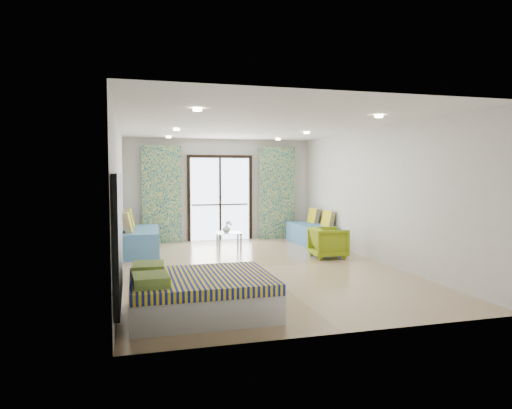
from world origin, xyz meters
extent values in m
cube|color=black|center=(0.00, 3.71, 2.24)|extent=(1.76, 0.08, 0.08)
cube|color=black|center=(-0.84, 3.71, 1.10)|extent=(0.08, 0.08, 2.20)
cube|color=black|center=(0.84, 3.71, 1.10)|extent=(0.08, 0.08, 2.20)
cube|color=black|center=(0.00, 3.71, 1.10)|extent=(0.05, 0.06, 2.20)
cube|color=#595451|center=(0.00, 3.73, 0.95)|extent=(1.52, 0.03, 0.04)
cube|color=silver|center=(-1.55, 3.57, 1.25)|extent=(1.00, 0.10, 2.50)
cube|color=silver|center=(1.55, 3.57, 1.25)|extent=(1.00, 0.10, 2.50)
cylinder|color=#FFE0B2|center=(-1.40, -2.00, 2.67)|extent=(0.12, 0.12, 0.02)
cylinder|color=#FFE0B2|center=(1.40, -2.00, 2.67)|extent=(0.12, 0.12, 0.02)
cylinder|color=#FFE0B2|center=(-1.40, 1.00, 2.67)|extent=(0.12, 0.12, 0.02)
cylinder|color=#FFE0B2|center=(1.40, 1.00, 2.67)|extent=(0.12, 0.12, 0.02)
cylinder|color=#FFE0B2|center=(-1.40, 3.00, 2.67)|extent=(0.12, 0.12, 0.02)
cylinder|color=#FFE0B2|center=(1.40, 3.00, 2.67)|extent=(0.12, 0.12, 0.02)
cube|color=black|center=(-2.46, -2.60, 1.05)|extent=(0.06, 2.10, 1.50)
cube|color=silver|center=(-2.47, -1.35, 1.05)|extent=(0.02, 0.10, 0.10)
cube|color=silver|center=(-1.45, -2.60, 0.18)|extent=(1.80, 1.44, 0.36)
cube|color=navy|center=(-1.45, -2.60, 0.43)|extent=(1.78, 1.47, 0.13)
cube|color=#155E5C|center=(-2.10, -2.94, 0.56)|extent=(0.43, 0.52, 0.13)
cube|color=#155E5C|center=(-2.10, -2.26, 0.56)|extent=(0.44, 0.52, 0.13)
cube|color=teal|center=(-2.10, 2.12, 0.22)|extent=(0.86, 2.00, 0.44)
cube|color=teal|center=(-2.10, 2.12, 0.49)|extent=(0.84, 1.96, 0.11)
cube|color=navy|center=(-2.39, 1.67, 0.74)|extent=(0.24, 0.50, 0.46)
cube|color=navy|center=(-2.35, 2.59, 0.74)|extent=(0.24, 0.50, 0.46)
cube|color=teal|center=(2.10, 2.36, 0.20)|extent=(0.77, 1.81, 0.40)
cube|color=teal|center=(2.10, 2.36, 0.44)|extent=(0.76, 1.77, 0.10)
cube|color=navy|center=(2.37, 1.96, 0.67)|extent=(0.22, 0.45, 0.41)
cube|color=navy|center=(2.33, 2.79, 0.67)|extent=(0.22, 0.45, 0.41)
cylinder|color=silver|center=(-0.34, 2.05, 0.19)|extent=(0.05, 0.05, 0.37)
cylinder|color=silver|center=(0.16, 2.00, 0.19)|extent=(0.05, 0.05, 0.37)
cylinder|color=silver|center=(-0.30, 2.55, 0.19)|extent=(0.05, 0.05, 0.37)
cylinder|color=silver|center=(0.21, 2.51, 0.19)|extent=(0.05, 0.05, 0.37)
cube|color=#8CA59E|center=(-0.07, 2.28, 0.37)|extent=(0.63, 0.63, 0.02)
sphere|color=white|center=(-0.02, 2.27, 0.58)|extent=(0.07, 0.07, 0.07)
sphere|color=white|center=(-0.06, 2.32, 0.60)|extent=(0.07, 0.07, 0.07)
sphere|color=white|center=(-0.11, 2.28, 0.62)|extent=(0.07, 0.07, 0.07)
sphere|color=white|center=(-0.07, 2.23, 0.64)|extent=(0.07, 0.07, 0.07)
imported|color=white|center=(-0.12, 2.30, 0.48)|extent=(0.21, 0.22, 0.19)
imported|color=#809813|center=(1.73, 0.53, 0.36)|extent=(0.68, 0.72, 0.71)
camera|label=1|loc=(-2.29, -8.34, 1.81)|focal=32.00mm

